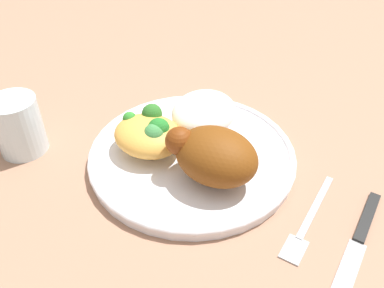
{
  "coord_description": "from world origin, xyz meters",
  "views": [
    {
      "loc": [
        -0.21,
        0.34,
        0.35
      ],
      "look_at": [
        0.0,
        0.0,
        0.03
      ],
      "focal_mm": 37.84,
      "sensor_mm": 36.0,
      "label": 1
    }
  ],
  "objects_px": {
    "mac_cheese_with_broccoli": "(149,134)",
    "water_glass": "(18,126)",
    "fork": "(308,220)",
    "plate": "(192,155)",
    "roasted_chicken": "(214,155)",
    "rice_pile": "(204,112)",
    "knife": "(359,240)"
  },
  "relations": [
    {
      "from": "roasted_chicken",
      "to": "water_glass",
      "type": "xyz_separation_m",
      "value": [
        0.25,
        0.07,
        -0.01
      ]
    },
    {
      "from": "roasted_chicken",
      "to": "knife",
      "type": "bearing_deg",
      "value": -177.25
    },
    {
      "from": "plate",
      "to": "roasted_chicken",
      "type": "xyz_separation_m",
      "value": [
        -0.05,
        0.03,
        0.04
      ]
    },
    {
      "from": "mac_cheese_with_broccoli",
      "to": "knife",
      "type": "distance_m",
      "value": 0.27
    },
    {
      "from": "roasted_chicken",
      "to": "fork",
      "type": "xyz_separation_m",
      "value": [
        -0.12,
        -0.01,
        -0.05
      ]
    },
    {
      "from": "knife",
      "to": "rice_pile",
      "type": "bearing_deg",
      "value": -17.22
    },
    {
      "from": "plate",
      "to": "fork",
      "type": "bearing_deg",
      "value": 173.08
    },
    {
      "from": "plate",
      "to": "knife",
      "type": "xyz_separation_m",
      "value": [
        -0.22,
        0.02,
        -0.01
      ]
    },
    {
      "from": "roasted_chicken",
      "to": "rice_pile",
      "type": "height_order",
      "value": "roasted_chicken"
    },
    {
      "from": "fork",
      "to": "rice_pile",
      "type": "bearing_deg",
      "value": -22.36
    },
    {
      "from": "rice_pile",
      "to": "fork",
      "type": "relative_size",
      "value": 0.67
    },
    {
      "from": "plate",
      "to": "rice_pile",
      "type": "relative_size",
      "value": 2.81
    },
    {
      "from": "knife",
      "to": "plate",
      "type": "bearing_deg",
      "value": -4.88
    },
    {
      "from": "plate",
      "to": "mac_cheese_with_broccoli",
      "type": "bearing_deg",
      "value": 25.43
    },
    {
      "from": "roasted_chicken",
      "to": "knife",
      "type": "xyz_separation_m",
      "value": [
        -0.17,
        -0.01,
        -0.05
      ]
    },
    {
      "from": "water_glass",
      "to": "roasted_chicken",
      "type": "bearing_deg",
      "value": -163.92
    },
    {
      "from": "mac_cheese_with_broccoli",
      "to": "fork",
      "type": "bearing_deg",
      "value": -179.08
    },
    {
      "from": "fork",
      "to": "plate",
      "type": "bearing_deg",
      "value": -6.92
    },
    {
      "from": "roasted_chicken",
      "to": "water_glass",
      "type": "bearing_deg",
      "value": 16.08
    },
    {
      "from": "mac_cheese_with_broccoli",
      "to": "roasted_chicken",
      "type": "bearing_deg",
      "value": 177.83
    },
    {
      "from": "rice_pile",
      "to": "plate",
      "type": "bearing_deg",
      "value": 105.04
    },
    {
      "from": "roasted_chicken",
      "to": "mac_cheese_with_broccoli",
      "type": "xyz_separation_m",
      "value": [
        0.1,
        -0.0,
        -0.01
      ]
    },
    {
      "from": "rice_pile",
      "to": "fork",
      "type": "xyz_separation_m",
      "value": [
        -0.18,
        0.07,
        -0.04
      ]
    },
    {
      "from": "mac_cheese_with_broccoli",
      "to": "fork",
      "type": "height_order",
      "value": "mac_cheese_with_broccoli"
    },
    {
      "from": "roasted_chicken",
      "to": "plate",
      "type": "bearing_deg",
      "value": -30.47
    },
    {
      "from": "fork",
      "to": "roasted_chicken",
      "type": "bearing_deg",
      "value": 3.4
    },
    {
      "from": "water_glass",
      "to": "plate",
      "type": "bearing_deg",
      "value": -154.1
    },
    {
      "from": "knife",
      "to": "water_glass",
      "type": "distance_m",
      "value": 0.43
    },
    {
      "from": "mac_cheese_with_broccoli",
      "to": "fork",
      "type": "relative_size",
      "value": 0.64
    },
    {
      "from": "plate",
      "to": "fork",
      "type": "height_order",
      "value": "plate"
    },
    {
      "from": "roasted_chicken",
      "to": "rice_pile",
      "type": "bearing_deg",
      "value": -53.2
    },
    {
      "from": "mac_cheese_with_broccoli",
      "to": "water_glass",
      "type": "relative_size",
      "value": 1.18
    }
  ]
}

